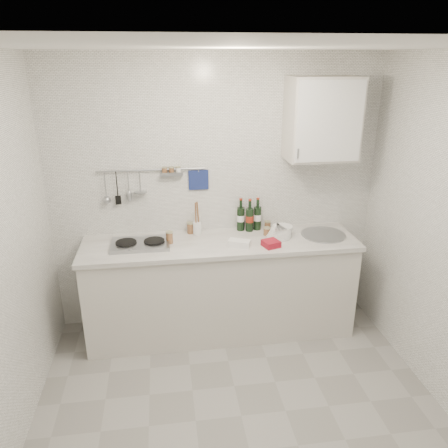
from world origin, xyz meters
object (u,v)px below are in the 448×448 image
Objects in this scene: wine_bottles at (249,215)px; plate_stack_sink at (280,232)px; plate_stack_hob at (148,244)px; utensil_crock at (197,227)px; wall_cabinet at (322,119)px.

plate_stack_sink is at bearing -38.60° from wine_bottles.
plate_stack_hob is 0.97× the size of utensil_crock.
wall_cabinet is at bearing 4.46° from plate_stack_hob.
wall_cabinet is 1.07m from wine_bottles.
wine_bottles is at bearing 141.40° from plate_stack_sink.
wine_bottles is at bearing 13.54° from plate_stack_hob.
utensil_crock is (-1.09, 0.07, -0.95)m from wall_cabinet.
wine_bottles is 0.97× the size of utensil_crock.
utensil_crock is at bearing 167.48° from plate_stack_sink.
utensil_crock is (-0.49, -0.03, -0.08)m from wine_bottles.
wall_cabinet is 2.19× the size of utensil_crock.
wall_cabinet is at bearing -10.02° from wine_bottles.
plate_stack_sink is at bearing -12.52° from utensil_crock.
wall_cabinet is 1.45m from utensil_crock.
wine_bottles reaches higher than plate_stack_hob.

